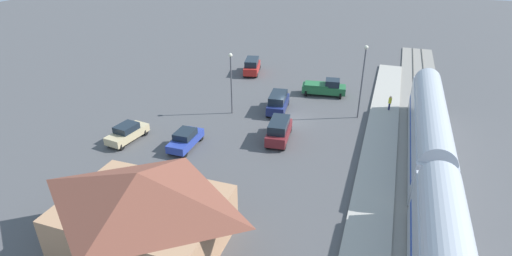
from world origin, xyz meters
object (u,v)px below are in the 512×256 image
Objects in this scene: station_building at (143,208)px; pickup_green at (325,88)px; light_pole_lot_center at (231,76)px; pedestrian_on_platform at (390,102)px; suv_red at (252,66)px; sedan_tan at (127,133)px; suv_navy at (278,102)px; sedan_blue at (185,139)px; light_pole_near_platform at (363,74)px; suv_maroon at (279,130)px.

station_building is 1.95× the size of pickup_green.
station_building is 1.55× the size of light_pole_lot_center.
suv_red is at bearing -21.64° from pedestrian_on_platform.
sedan_tan is at bearing 32.77° from pedestrian_on_platform.
suv_red is (7.39, -11.73, 0.00)m from suv_navy.
station_building reaches higher than sedan_blue.
suv_red is 0.63× the size of light_pole_near_platform.
light_pole_lot_center reaches higher than suv_red.
pedestrian_on_platform is 0.21× the size of light_pole_near_platform.
pedestrian_on_platform is 0.38× the size of sedan_blue.
sedan_blue is at bearing -73.03° from station_building.
sedan_tan is 0.90× the size of suv_red.
suv_maroon reaches higher than sedan_blue.
pickup_green is at bearing -19.39° from pedestrian_on_platform.
light_pole_lot_center is at bearing 44.86° from pickup_green.
suv_maroon is 20.75m from suv_red.
light_pole_near_platform is at bearing -165.70° from light_pole_lot_center.
suv_red is (19.59, -7.77, -0.13)m from pedestrian_on_platform.
suv_maroon is at bearing 81.04° from pickup_green.
suv_navy is at bearing 8.22° from light_pole_near_platform.
pickup_green is at bearing -121.81° from suv_navy.
station_building is 23.82m from suv_navy.
pedestrian_on_platform is 0.33× the size of suv_red.
light_pole_lot_center is (9.04, 9.00, 3.48)m from pickup_green.
pickup_green is 0.68× the size of light_pole_near_platform.
sedan_tan is (9.98, -11.89, -2.06)m from station_building.
suv_red is at bearing -23.16° from pickup_green.
suv_maroon is at bearing -104.26° from station_building.
light_pole_lot_center is (13.81, 3.52, -0.64)m from light_pole_near_platform.
pedestrian_on_platform reaches higher than sedan_tan.
sedan_tan is at bearing 6.49° from sedan_blue.
sedan_blue is (18.27, 15.02, -0.40)m from pedestrian_on_platform.
suv_navy is (12.20, 3.96, -0.13)m from pedestrian_on_platform.
light_pole_near_platform is 1.17× the size of light_pole_lot_center.
suv_navy reaches higher than pickup_green.
sedan_blue is 0.64× the size of light_pole_lot_center.
light_pole_lot_center reaches higher than sedan_blue.
station_building reaches higher than sedan_tan.
suv_red is (-4.83, -23.49, 0.27)m from sedan_tan.
suv_navy reaches higher than pedestrian_on_platform.
light_pole_lot_center is (-2.55, 13.95, 3.36)m from suv_red.
station_building is at bearing 62.40° from pedestrian_on_platform.
pickup_green is at bearing -48.94° from light_pole_near_platform.
suv_maroon is 0.62× the size of light_pole_near_platform.
light_pole_near_platform reaches higher than suv_navy.
light_pole_lot_center reaches higher than pickup_green.
light_pole_lot_center is (-1.23, -8.84, 3.63)m from sedan_blue.
light_pole_near_platform is at bearing 131.06° from pickup_green.
sedan_blue is (8.14, 4.32, -0.27)m from suv_maroon.
pickup_green is 1.08× the size of suv_red.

